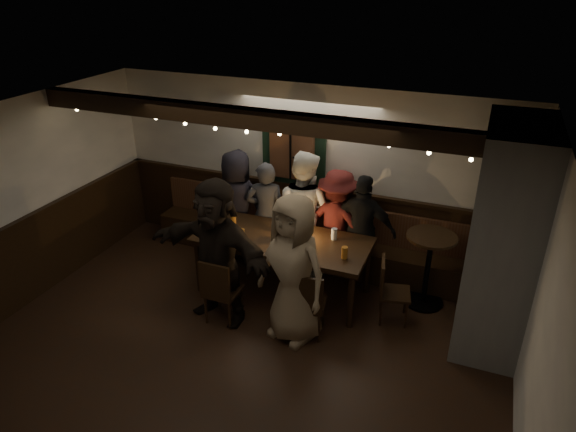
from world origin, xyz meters
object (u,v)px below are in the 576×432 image
at_px(chair_near_right, 307,302).
at_px(person_d, 337,223).
at_px(high_top, 429,261).
at_px(person_c, 303,212).
at_px(person_e, 362,230).
at_px(person_a, 237,205).
at_px(person_g, 293,270).
at_px(dining_table, 282,243).
at_px(person_b, 266,214).
at_px(chair_near_left, 219,289).
at_px(chair_end, 389,287).
at_px(person_f, 217,251).

relative_size(chair_near_right, person_d, 0.57).
distance_m(high_top, person_c, 1.84).
bearing_deg(high_top, person_e, 165.95).
bearing_deg(chair_near_right, person_a, 138.29).
xyz_separation_m(chair_near_right, person_g, (-0.16, -0.02, 0.41)).
bearing_deg(person_a, dining_table, 139.74).
bearing_deg(chair_near_right, person_d, 94.34).
bearing_deg(person_b, person_d, 168.46).
relative_size(chair_near_left, person_c, 0.50).
height_order(chair_near_left, chair_near_right, chair_near_left).
bearing_deg(person_b, chair_near_right, 110.76).
bearing_deg(person_a, high_top, 169.43).
bearing_deg(chair_end, chair_near_right, -139.35).
bearing_deg(person_g, chair_near_left, -154.51).
distance_m(chair_near_left, person_c, 1.74).
relative_size(dining_table, person_b, 1.45).
bearing_deg(person_c, person_e, -172.12).
xyz_separation_m(chair_near_right, person_f, (-1.15, -0.01, 0.43)).
relative_size(chair_near_left, high_top, 0.89).
distance_m(chair_near_right, person_b, 1.83).
height_order(person_b, person_c, person_c).
height_order(chair_end, person_f, person_f).
bearing_deg(person_g, person_f, -163.00).
bearing_deg(dining_table, person_f, -123.84).
relative_size(chair_end, person_c, 0.47).
distance_m(chair_near_right, person_g, 0.44).
bearing_deg(high_top, person_d, 167.04).
bearing_deg(person_e, person_g, 75.02).
bearing_deg(person_e, person_c, -0.27).
xyz_separation_m(chair_near_left, high_top, (2.27, 1.37, 0.13)).
bearing_deg(person_a, chair_end, 156.88).
bearing_deg(person_g, person_d, 106.13).
height_order(person_b, person_f, person_f).
bearing_deg(person_b, person_c, 169.69).
bearing_deg(person_b, chair_end, 141.78).
bearing_deg(chair_near_right, high_top, 45.59).
bearing_deg(dining_table, chair_end, -2.90).
bearing_deg(person_d, person_b, 16.13).
relative_size(chair_end, person_g, 0.46).
xyz_separation_m(person_b, person_d, (1.03, 0.12, -0.01)).
bearing_deg(person_d, high_top, 176.31).
bearing_deg(high_top, chair_near_left, -148.92).
bearing_deg(person_g, person_a, 152.66).
bearing_deg(person_d, person_g, 97.60).
distance_m(person_a, person_e, 1.90).
height_order(dining_table, chair_end, dining_table).
height_order(chair_end, person_c, person_c).
xyz_separation_m(person_e, person_g, (-0.43, -1.48, 0.13)).
bearing_deg(dining_table, person_d, 55.73).
relative_size(chair_near_left, person_b, 0.56).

